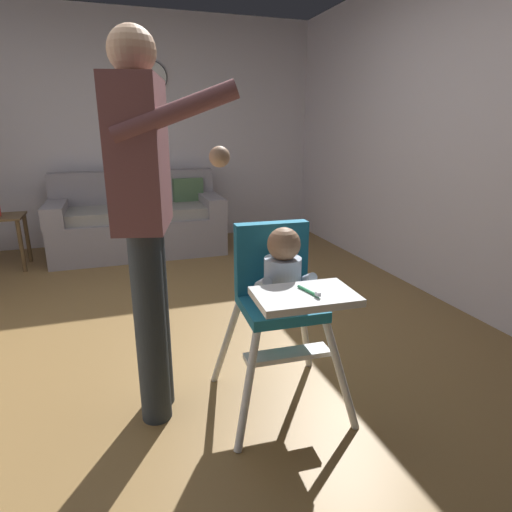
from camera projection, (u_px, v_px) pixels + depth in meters
name	position (u px, v px, depth m)	size (l,w,h in m)	color
ground	(184.00, 349.00, 2.78)	(5.76, 7.13, 0.10)	olive
wall_far	(139.00, 131.00, 4.93)	(4.96, 0.06, 2.56)	silver
wall_right	(441.00, 134.00, 3.30)	(0.06, 6.13, 2.56)	silver
couch	(139.00, 222.00, 4.70)	(1.80, 0.86, 0.86)	gray
high_chair	(281.00, 286.00, 1.98)	(0.64, 0.75, 0.92)	white
adult_standing	(146.00, 215.00, 1.83)	(0.51, 0.57, 1.71)	#2C333A
toy_ball	(277.00, 303.00, 3.17)	(0.15, 0.15, 0.15)	orange
side_table	(3.00, 230.00, 4.10)	(0.40, 0.40, 0.52)	brown
wall_clock	(151.00, 77.00, 4.78)	(0.35, 0.04, 0.35)	white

